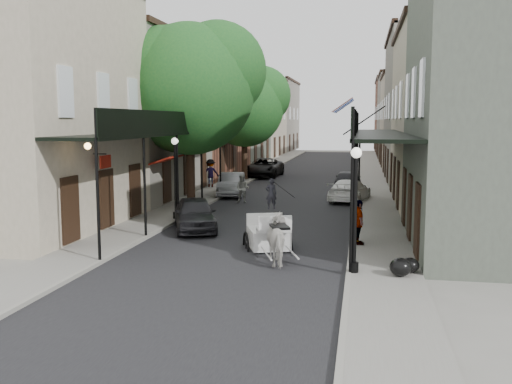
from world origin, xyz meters
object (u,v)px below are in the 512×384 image
at_px(carriage, 267,219).
at_px(pedestrian_sidewalk_right, 359,222).
at_px(car_left_mid, 231,184).
at_px(lamppost_right_far, 359,161).
at_px(car_left_far, 264,168).
at_px(car_left_near, 195,214).
at_px(tree_far, 250,104).
at_px(tree_near, 198,84).
at_px(lamppost_right_near, 355,208).
at_px(horse, 280,239).
at_px(car_right_near, 350,190).
at_px(pedestrian_sidewalk_left, 211,173).
at_px(car_right_far, 348,180).
at_px(lamppost_left, 175,177).
at_px(pedestrian_walking, 243,189).

height_order(carriage, pedestrian_sidewalk_right, carriage).
bearing_deg(car_left_mid, lamppost_right_far, 11.56).
bearing_deg(car_left_far, car_left_near, -85.33).
bearing_deg(carriage, tree_far, 82.86).
bearing_deg(tree_far, carriage, -77.28).
height_order(tree_near, lamppost_right_near, tree_near).
relative_size(tree_near, car_left_near, 2.35).
bearing_deg(horse, car_right_near, -117.02).
xyz_separation_m(tree_far, lamppost_right_far, (8.35, -6.18, -3.79)).
bearing_deg(car_right_near, pedestrian_sidewalk_left, -12.80).
xyz_separation_m(lamppost_right_near, car_right_far, (-0.74, 21.00, -1.36)).
height_order(tree_near, lamppost_left, tree_near).
distance_m(car_left_mid, car_right_near, 7.29).
xyz_separation_m(tree_far, pedestrian_walking, (1.97, -11.96, -5.03)).
distance_m(tree_near, pedestrian_sidewalk_left, 9.98).
xyz_separation_m(car_left_mid, car_right_near, (7.20, -1.13, -0.07)).
distance_m(horse, car_right_near, 15.01).
distance_m(tree_near, lamppost_left, 6.10).
relative_size(tree_far, lamppost_left, 2.32).
bearing_deg(pedestrian_walking, car_right_far, 54.76).
xyz_separation_m(lamppost_right_near, lamppost_right_far, (0.00, 20.00, 0.00)).
bearing_deg(car_left_near, car_left_mid, 75.02).
height_order(pedestrian_sidewalk_left, car_left_near, pedestrian_sidewalk_left).
bearing_deg(tree_far, lamppost_left, -89.54).
distance_m(tree_far, car_left_mid, 10.42).
bearing_deg(lamppost_left, lamppost_right_far, 55.65).
distance_m(tree_far, pedestrian_sidewalk_left, 7.66).
distance_m(lamppost_right_near, car_left_mid, 18.83).
relative_size(lamppost_right_far, pedestrian_sidewalk_right, 2.28).
bearing_deg(tree_near, car_right_near, 26.11).
distance_m(lamppost_right_far, pedestrian_walking, 8.69).
height_order(lamppost_right_far, pedestrian_walking, lamppost_right_far).
xyz_separation_m(carriage, car_right_far, (2.47, 17.59, -0.34)).
bearing_deg(carriage, horse, -90.00).
bearing_deg(tree_far, pedestrian_sidewalk_left, -105.06).
relative_size(car_left_near, car_left_mid, 0.96).
height_order(lamppost_right_near, car_left_near, lamppost_right_near).
bearing_deg(tree_near, pedestrian_walking, 46.74).
distance_m(horse, pedestrian_walking, 13.72).
bearing_deg(car_left_mid, car_right_far, 20.20).
distance_m(pedestrian_sidewalk_right, car_left_mid, 15.36).
xyz_separation_m(tree_near, lamppost_right_far, (8.30, 7.82, -4.44)).
bearing_deg(carriage, pedestrian_sidewalk_left, 91.65).
relative_size(tree_near, car_left_mid, 2.26).
xyz_separation_m(lamppost_right_far, pedestrian_sidewalk_right, (0.10, -16.10, -1.11)).
height_order(car_left_near, car_left_far, car_left_far).
bearing_deg(car_right_far, lamppost_left, 63.03).
distance_m(lamppost_left, carriage, 6.86).
bearing_deg(car_left_mid, pedestrian_walking, -74.36).
height_order(tree_near, tree_far, tree_near).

